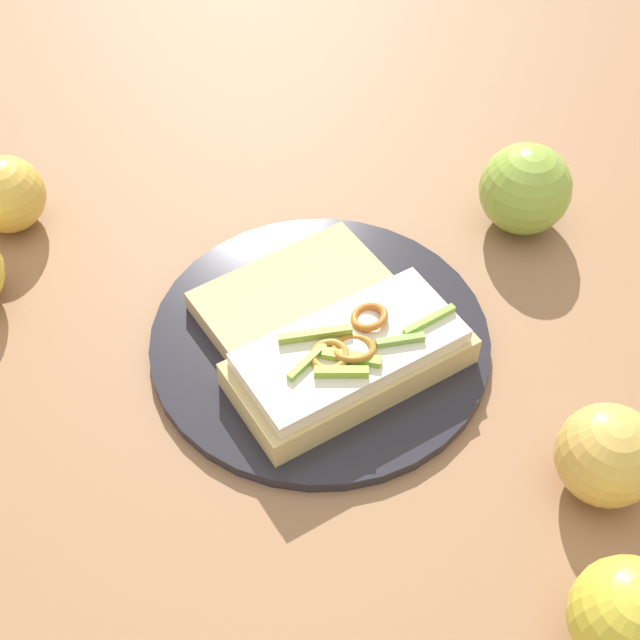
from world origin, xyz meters
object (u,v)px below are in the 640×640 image
object	(u,v)px
bread_slice_side	(292,294)
apple_3	(608,455)
plate	(320,340)
apple_0	(525,189)
apple_1	(629,617)
apple_2	(6,194)
sandwich	(350,358)

from	to	relation	value
bread_slice_side	apple_3	distance (m)	0.28
plate	apple_0	xyz separation A→B (m)	(0.20, 0.12, 0.04)
apple_1	apple_2	size ratio (longest dim) A/B	1.08
apple_3	apple_2	bearing A→B (deg)	142.78
apple_2	bread_slice_side	bearing A→B (deg)	-30.11
plate	bread_slice_side	xyz separation A→B (m)	(-0.02, 0.04, 0.01)
plate	sandwich	distance (m)	0.05
apple_0	apple_2	world-z (taller)	apple_0
apple_0	apple_2	size ratio (longest dim) A/B	1.18
apple_0	apple_2	xyz separation A→B (m)	(-0.46, 0.06, -0.01)
plate	bread_slice_side	size ratio (longest dim) A/B	1.78
bread_slice_side	apple_3	bearing A→B (deg)	110.24
plate	apple_0	bearing A→B (deg)	30.62
apple_2	apple_3	size ratio (longest dim) A/B	0.94
sandwich	apple_0	xyz separation A→B (m)	(0.18, 0.16, 0.01)
bread_slice_side	apple_1	size ratio (longest dim) A/B	2.06
apple_0	apple_3	xyz separation A→B (m)	(-0.02, -0.27, -0.00)
apple_1	apple_3	size ratio (longest dim) A/B	1.02
bread_slice_side	sandwich	bearing A→B (deg)	88.54
sandwich	bread_slice_side	bearing A→B (deg)	-90.05
sandwich	apple_3	distance (m)	0.20
sandwich	bread_slice_side	size ratio (longest dim) A/B	1.32
bread_slice_side	apple_0	bearing A→B (deg)	174.21
apple_3	apple_0	bearing A→B (deg)	86.29
apple_1	apple_2	xyz separation A→B (m)	(-0.41, 0.45, -0.00)
plate	apple_1	bearing A→B (deg)	-59.97
sandwich	apple_1	bearing A→B (deg)	96.99
plate	apple_2	xyz separation A→B (m)	(-0.26, 0.18, 0.03)
apple_0	plate	bearing A→B (deg)	-149.38
apple_0	apple_1	bearing A→B (deg)	-96.50
plate	sandwich	bearing A→B (deg)	-66.04
sandwich	apple_0	distance (m)	0.24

